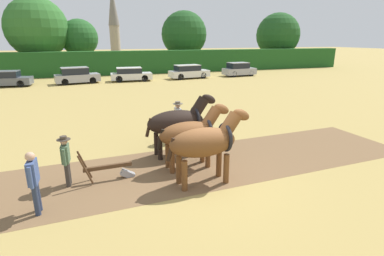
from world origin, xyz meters
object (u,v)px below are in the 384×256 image
Objects in this scene: farmer_onlooker_left at (34,178)px; plow at (112,170)px; tree_center at (79,38)px; draft_horse_lead_right at (191,133)px; tree_center_left at (37,28)px; tree_right at (278,35)px; parked_car_left at (77,76)px; farmer_at_plow at (66,158)px; church_spire at (114,20)px; parked_car_center_left at (131,74)px; farmer_beside_team at (178,118)px; tree_center_right at (184,34)px; parked_car_far_left at (6,79)px; draft_horse_trail_left at (179,122)px; parked_car_center_right at (239,69)px; parked_car_center at (189,72)px; draft_horse_lead_left at (206,142)px.

plow is at bearing 36.09° from farmer_onlooker_left.
draft_horse_lead_right is at bearing -83.93° from tree_center.
tree_center_left reaches higher than tree_right.
farmer_at_plow is at bearing -99.01° from parked_car_left.
tree_center_left is 3.40× the size of draft_horse_lead_right.
church_spire reaches higher than parked_car_center_left.
tree_center_left is 31.17m from church_spire.
tree_center_right is at bearing 71.46° from farmer_beside_team.
draft_horse_lead_right reaches higher than farmer_onlooker_left.
tree_center_right reaches higher than parked_car_far_left.
farmer_beside_team reaches higher than plow.
parked_car_center_left is at bearing -9.34° from parked_car_left.
tree_center_right is 37.05m from plow.
draft_horse_trail_left is at bearing -93.40° from church_spire.
draft_horse_trail_left is 26.01m from parked_car_center_right.
draft_horse_trail_left is 22.95m from parked_car_center.
parked_car_center_right is (17.69, -11.00, -3.61)m from tree_center.
tree_center_left is 5.34× the size of plow.
draft_horse_trail_left is at bearing -105.74° from farmer_beside_team.
tree_right is 3.05× the size of draft_horse_lead_right.
plow is (-2.64, -1.38, -0.99)m from draft_horse_trail_left.
tree_center_right is 1.86× the size of parked_car_left.
parked_car_left is at bearing -142.90° from tree_center_right.
draft_horse_lead_left is at bearing -12.33° from farmer_at_plow.
church_spire reaches higher than tree_right.
parked_car_left is (0.56, 24.33, -0.21)m from farmer_onlooker_left.
farmer_beside_team is (8.79, -30.47, -4.48)m from tree_center_left.
farmer_beside_team is 22.71m from parked_car_far_left.
farmer_at_plow reaches higher than plow.
parked_car_center_left is at bearing 78.27° from plow.
draft_horse_trail_left is 4.20m from farmer_at_plow.
parked_car_far_left is at bearing 117.87° from farmer_beside_team.
farmer_at_plow is 0.91× the size of farmer_beside_team.
tree_center_right reaches higher than plow.
church_spire reaches higher than tree_center_right.
parked_car_center_left is (1.20, 22.87, -0.54)m from draft_horse_lead_right.
farmer_onlooker_left is 0.38× the size of parked_car_left.
draft_horse_lead_left is at bearing -90.10° from draft_horse_trail_left.
tree_center_right is 2.08× the size of parked_car_center_right.
farmer_onlooker_left is at bearing -122.74° from parked_car_center.
farmer_at_plow is (-3.96, -1.35, -0.40)m from draft_horse_trail_left.
church_spire reaches higher than parked_car_left.
tree_center_left reaches higher than tree_center_right.
parked_car_far_left is at bearing -163.91° from tree_right.
farmer_beside_team is 19.98m from parked_car_center_left.
draft_horse_trail_left is 1.82× the size of farmer_at_plow.
farmer_beside_team is at bearing -130.26° from tree_right.
parked_car_center_right reaches higher than parked_car_center.
parked_car_left is (-1.44, 22.97, 0.44)m from plow.
draft_horse_trail_left is 1.66× the size of farmer_beside_team.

